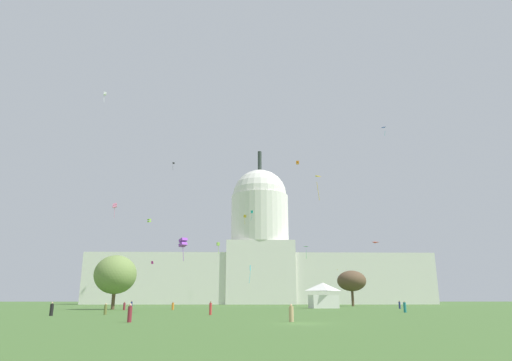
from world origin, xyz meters
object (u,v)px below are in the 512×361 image
person_navy_mid_left (400,305)px  kite_blue_high (385,129)px  person_red_near_tent (210,309)px  kite_yellow_low (336,271)px  person_olive_mid_center (105,309)px  person_maroon_front_left (124,306)px  kite_cyan_low (250,269)px  kite_white_high (105,94)px  person_tan_near_tree_east (291,314)px  tree_west_mid (115,275)px  person_black_mid_right (52,310)px  kite_violet_low (183,243)px  kite_lime_mid_b (149,221)px  kite_gold_mid_b (316,180)px  person_teal_aisle_center (405,307)px  kite_lime_mid (218,244)px  kite_orange_mid (298,163)px  tree_east_mid (352,281)px  person_orange_back_right (173,306)px  kite_gold_mid (245,217)px  person_maroon_front_right (130,314)px  kite_black_high (174,163)px  kite_pink_mid (115,206)px  kite_magenta_low (152,263)px  capitol_building (260,260)px  event_tent (323,295)px  kite_green_mid (306,248)px  person_navy_lawn_far_right (131,305)px  kite_turquoise_mid (252,212)px  kite_red_low (375,245)px

person_navy_mid_left → kite_blue_high: 56.72m
person_red_near_tent → kite_yellow_low: size_ratio=1.03×
person_olive_mid_center → person_maroon_front_left: (-4.16, 25.39, 0.02)m
kite_cyan_low → kite_white_high: size_ratio=1.61×
person_tan_near_tree_east → tree_west_mid: bearing=158.8°
person_black_mid_right → kite_violet_low: 21.06m
kite_lime_mid_b → kite_gold_mid_b: kite_gold_mid_b is taller
person_teal_aisle_center → kite_yellow_low: size_ratio=1.03×
kite_lime_mid → kite_orange_mid: 64.40m
tree_east_mid → person_teal_aisle_center: 66.19m
person_orange_back_right → kite_gold_mid: 91.35m
person_maroon_front_right → kite_black_high: bearing=20.2°
person_navy_mid_left → kite_pink_mid: bearing=67.2°
person_navy_mid_left → kite_orange_mid: 39.41m
person_olive_mid_center → kite_violet_low: size_ratio=0.42×
kite_lime_mid → person_red_near_tent: bearing=158.7°
person_navy_mid_left → kite_orange_mid: size_ratio=2.14×
person_maroon_front_right → kite_black_high: kite_black_high is taller
person_maroon_front_left → kite_violet_low: bearing=-85.9°
tree_east_mid → person_maroon_front_left: (-56.02, -49.16, -6.77)m
person_navy_mid_left → kite_magenta_low: bearing=27.3°
kite_violet_low → capitol_building: bearing=-137.5°
tree_west_mid → person_maroon_front_right: size_ratio=6.86×
event_tent → kite_green_mid: kite_green_mid is taller
person_orange_back_right → kite_magenta_low: kite_magenta_low is taller
tree_west_mid → event_tent: bearing=15.6°
person_navy_lawn_far_right → person_orange_back_right: bearing=-65.1°
kite_black_high → person_maroon_front_right: bearing=60.5°
kite_violet_low → kite_gold_mid_b: size_ratio=0.95×
capitol_building → person_navy_lawn_far_right: bearing=-106.0°
person_orange_back_right → person_red_near_tent: bearing=-24.3°
person_orange_back_right → kite_violet_low: bearing=-30.6°
kite_gold_mid → kite_green_mid: bearing=-18.9°
person_navy_mid_left → kite_lime_mid_b: kite_lime_mid_b is taller
person_olive_mid_center → person_tan_near_tree_east: (23.03, -19.95, 0.03)m
person_orange_back_right → person_black_mid_right: size_ratio=0.92×
person_olive_mid_center → kite_yellow_low: (48.72, 81.61, 10.33)m
event_tent → person_teal_aisle_center: bearing=-84.9°
person_maroon_front_right → kite_white_high: bearing=34.9°
person_tan_near_tree_east → kite_turquoise_mid: bearing=128.3°
tree_east_mid → tree_west_mid: bearing=-143.8°
person_orange_back_right → person_navy_mid_left: (48.16, 8.90, 0.10)m
kite_gold_mid → kite_turquoise_mid: size_ratio=1.09×
kite_yellow_low → kite_blue_high: bearing=48.6°
person_red_near_tent → person_black_mid_right: size_ratio=1.04×
capitol_building → kite_magenta_low: (-40.72, -30.70, -3.64)m
kite_violet_low → kite_gold_mid_b: 23.85m
person_maroon_front_right → kite_black_high: size_ratio=0.46×
kite_cyan_low → kite_red_low: bearing=-24.8°
person_red_near_tent → person_maroon_front_left: (-18.38, 26.52, -0.10)m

